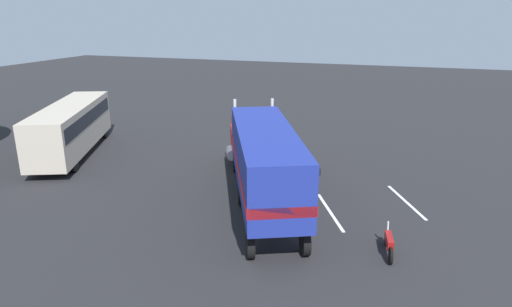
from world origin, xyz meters
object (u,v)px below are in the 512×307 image
person_bystander (316,176)px  motorcycle (389,243)px  semi_truck (262,156)px  parked_bus (71,125)px

person_bystander → motorcycle: person_bystander is taller
semi_truck → motorcycle: semi_truck is taller
person_bystander → parked_bus: size_ratio=0.15×
motorcycle → semi_truck: bearing=62.8°
semi_truck → person_bystander: 3.64m
semi_truck → motorcycle: (-3.30, -6.41, -2.04)m
parked_bus → motorcycle: (-7.00, -21.19, -1.58)m
semi_truck → person_bystander: (2.32, -2.28, -1.63)m
person_bystander → parked_bus: (1.38, 17.06, 1.17)m
parked_bus → semi_truck: bearing=-104.0°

